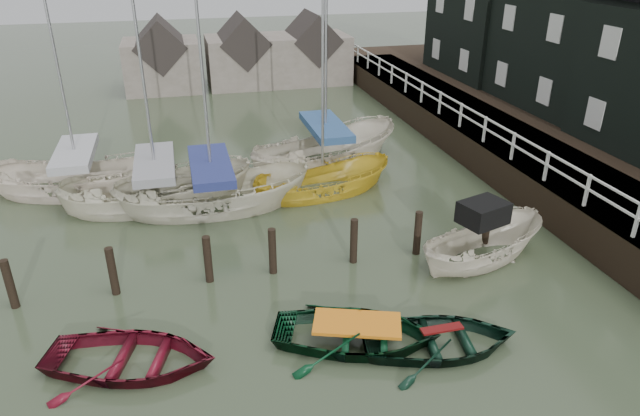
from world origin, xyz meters
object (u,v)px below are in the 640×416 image
object	(u,v)px
sailboat_b	(214,206)
sailboat_d	(326,162)
rowboat_red	(132,367)
rowboat_dkgreen	(440,348)
motorboat	(481,257)
sailboat_e	(82,190)
rowboat_green	(356,343)
sailboat_c	(323,192)
sailboat_a	(160,202)

from	to	relation	value
sailboat_b	sailboat_d	size ratio (longest dim) A/B	0.82
rowboat_red	sailboat_d	xyz separation A→B (m)	(7.44, 11.18, 0.06)
rowboat_dkgreen	sailboat_b	size ratio (longest dim) A/B	0.33
rowboat_red	motorboat	world-z (taller)	motorboat
rowboat_dkgreen	sailboat_e	world-z (taller)	sailboat_e
rowboat_green	motorboat	world-z (taller)	motorboat
sailboat_b	sailboat_d	xyz separation A→B (m)	(4.96, 3.23, 0.00)
sailboat_c	sailboat_d	bearing A→B (deg)	-25.90
sailboat_d	motorboat	bearing A→B (deg)	175.57
motorboat	sailboat_c	bearing A→B (deg)	11.59
motorboat	sailboat_b	bearing A→B (deg)	35.16
motorboat	sailboat_e	distance (m)	14.67
rowboat_dkgreen	motorboat	distance (m)	4.52
rowboat_dkgreen	sailboat_c	size ratio (longest dim) A/B	0.35
rowboat_green	sailboat_b	bearing A→B (deg)	37.13
rowboat_green	rowboat_red	bearing A→B (deg)	104.70
rowboat_red	sailboat_a	distance (m)	8.75
motorboat	rowboat_red	bearing A→B (deg)	85.62
rowboat_red	rowboat_dkgreen	distance (m)	7.05
sailboat_b	sailboat_e	world-z (taller)	sailboat_b
sailboat_a	sailboat_e	world-z (taller)	sailboat_a
motorboat	sailboat_e	size ratio (longest dim) A/B	0.44
rowboat_dkgreen	sailboat_a	xyz separation A→B (m)	(-6.36, 9.83, 0.06)
sailboat_b	sailboat_e	size ratio (longest dim) A/B	1.01
rowboat_red	sailboat_a	world-z (taller)	sailboat_a
sailboat_c	rowboat_green	bearing A→B (deg)	161.71
rowboat_dkgreen	sailboat_b	world-z (taller)	sailboat_b
rowboat_dkgreen	rowboat_red	bearing A→B (deg)	89.42
sailboat_e	sailboat_c	bearing A→B (deg)	-92.38
rowboat_dkgreen	sailboat_d	bearing A→B (deg)	6.25
rowboat_red	sailboat_d	size ratio (longest dim) A/B	0.29
rowboat_red	rowboat_green	size ratio (longest dim) A/B	0.97
rowboat_red	sailboat_c	world-z (taller)	sailboat_c
motorboat	rowboat_dkgreen	bearing A→B (deg)	121.99
rowboat_red	sailboat_d	distance (m)	13.43
rowboat_red	rowboat_green	distance (m)	5.15
motorboat	sailboat_a	xyz separation A→B (m)	(-9.28, 6.39, -0.03)
sailboat_b	sailboat_d	bearing A→B (deg)	-54.13
rowboat_green	sailboat_e	size ratio (longest dim) A/B	0.36
rowboat_green	sailboat_a	xyz separation A→B (m)	(-4.52, 9.17, 0.06)
sailboat_c	rowboat_dkgreen	bearing A→B (deg)	173.49
rowboat_dkgreen	sailboat_b	xyz separation A→B (m)	(-4.48, 9.06, 0.06)
sailboat_b	rowboat_dkgreen	bearing A→B (deg)	-150.91
rowboat_green	sailboat_b	world-z (taller)	sailboat_b
motorboat	sailboat_b	xyz separation A→B (m)	(-7.40, 5.62, -0.03)
rowboat_red	rowboat_green	bearing A→B (deg)	-77.28
rowboat_dkgreen	rowboat_green	bearing A→B (deg)	78.52
rowboat_red	motorboat	size ratio (longest dim) A/B	0.81
rowboat_dkgreen	sailboat_d	size ratio (longest dim) A/B	0.28
motorboat	sailboat_c	world-z (taller)	sailboat_c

